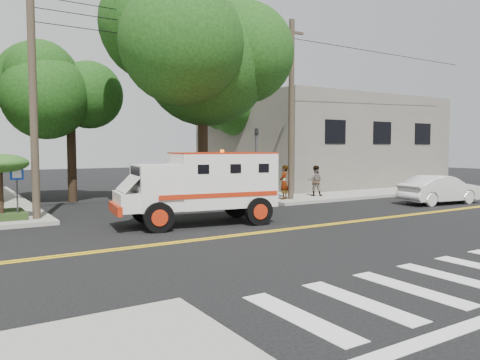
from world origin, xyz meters
TOP-DOWN VIEW (x-y plane):
  - ground at (0.00, 0.00)m, footprint 100.00×100.00m
  - sidewalk_ne at (13.50, 13.50)m, footprint 17.00×17.00m
  - building_right at (15.00, 14.00)m, footprint 14.00×12.00m
  - utility_pole_left at (-5.60, 6.00)m, footprint 0.28×0.28m
  - utility_pole_right at (6.30, 6.20)m, footprint 0.28×0.28m
  - tree_main at (1.94, 6.21)m, footprint 6.08×5.70m
  - tree_left at (-2.68, 11.79)m, footprint 4.48×4.20m
  - tree_right at (8.84, 15.77)m, footprint 4.80×4.50m
  - traffic_signal at (3.80, 5.60)m, footprint 0.15×0.18m
  - accessibility_sign at (-6.20, 6.17)m, footprint 0.45×0.10m
  - armored_truck at (-0.61, 2.48)m, footprint 5.86×2.94m
  - parked_sedan at (11.94, 1.71)m, footprint 4.37×1.95m
  - pedestrian_a at (5.90, 6.23)m, footprint 0.74×0.67m
  - pedestrian_b at (8.35, 6.68)m, footprint 0.99×0.99m

SIDE VIEW (x-z plane):
  - ground at x=0.00m, z-range 0.00..0.00m
  - sidewalk_ne at x=13.50m, z-range 0.00..0.15m
  - parked_sedan at x=11.94m, z-range 0.00..1.39m
  - pedestrian_b at x=8.35m, z-range 0.15..1.77m
  - pedestrian_a at x=5.90m, z-range 0.15..1.85m
  - accessibility_sign at x=-6.20m, z-range 0.35..2.38m
  - armored_truck at x=-0.61m, z-range 0.18..2.74m
  - traffic_signal at x=3.80m, z-range 0.43..4.03m
  - building_right at x=15.00m, z-range 0.15..6.15m
  - utility_pole_left at x=-5.60m, z-range 0.00..9.00m
  - utility_pole_right at x=6.30m, z-range 0.00..9.00m
  - tree_left at x=-2.68m, z-range 1.88..9.58m
  - tree_right at x=8.84m, z-range 1.99..10.19m
  - tree_main at x=1.94m, z-range 2.27..12.12m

